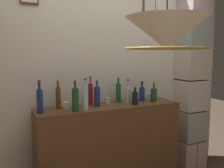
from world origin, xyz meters
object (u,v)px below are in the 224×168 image
(liquor_bottle_whiskey, at_px, (142,93))
(liquor_bottle_vermouth, at_px, (85,98))
(liquor_bottle_gin, at_px, (154,95))
(glass_tumbler_highball, at_px, (66,106))
(liquor_bottle_brandy, at_px, (128,95))
(liquor_bottle_rum, at_px, (90,94))
(glass_tumbler_shot, at_px, (149,96))
(pendant_lamp, at_px, (166,34))
(liquor_bottle_port, at_px, (97,96))
(liquor_bottle_tequila, at_px, (40,100))
(liquor_bottle_vodka, at_px, (135,98))
(glass_tumbler_rocks, at_px, (107,101))
(liquor_bottle_amaro, at_px, (118,92))
(liquor_bottle_rye, at_px, (58,97))
(liquor_bottle_scotch, at_px, (75,99))

(liquor_bottle_whiskey, bearing_deg, liquor_bottle_vermouth, -166.57)
(liquor_bottle_gin, height_order, glass_tumbler_highball, liquor_bottle_gin)
(liquor_bottle_brandy, bearing_deg, liquor_bottle_rum, 166.52)
(liquor_bottle_rum, height_order, glass_tumbler_shot, liquor_bottle_rum)
(liquor_bottle_vermouth, relative_size, pendant_lamp, 0.52)
(liquor_bottle_rum, height_order, liquor_bottle_port, liquor_bottle_rum)
(liquor_bottle_tequila, height_order, liquor_bottle_vodka, liquor_bottle_tequila)
(liquor_bottle_rum, xyz_separation_m, liquor_bottle_whiskey, (0.65, -0.06, -0.03))
(liquor_bottle_gin, relative_size, liquor_bottle_brandy, 0.86)
(liquor_bottle_brandy, distance_m, glass_tumbler_rocks, 0.25)
(pendant_lamp, bearing_deg, liquor_bottle_tequila, 130.24)
(liquor_bottle_brandy, height_order, liquor_bottle_port, liquor_bottle_port)
(liquor_bottle_gin, relative_size, glass_tumbler_highball, 3.22)
(liquor_bottle_gin, height_order, liquor_bottle_vermouth, liquor_bottle_vermouth)
(glass_tumbler_highball, bearing_deg, glass_tumbler_shot, 3.51)
(liquor_bottle_amaro, bearing_deg, liquor_bottle_rye, -178.48)
(liquor_bottle_tequila, distance_m, glass_tumbler_rocks, 0.81)
(liquor_bottle_scotch, bearing_deg, pendant_lamp, -61.71)
(liquor_bottle_gin, bearing_deg, liquor_bottle_rye, 173.10)
(liquor_bottle_tequila, xyz_separation_m, glass_tumbler_shot, (1.37, 0.13, -0.09))
(liquor_bottle_scotch, relative_size, glass_tumbler_highball, 4.21)
(glass_tumbler_rocks, bearing_deg, liquor_bottle_gin, -13.32)
(liquor_bottle_port, relative_size, liquor_bottle_amaro, 0.98)
(liquor_bottle_rum, relative_size, glass_tumbler_shot, 3.80)
(liquor_bottle_tequila, xyz_separation_m, liquor_bottle_vodka, (1.05, -0.05, -0.05))
(liquor_bottle_port, bearing_deg, liquor_bottle_gin, -4.50)
(glass_tumbler_rocks, bearing_deg, liquor_bottle_vermouth, -146.94)
(liquor_bottle_port, relative_size, glass_tumbler_rocks, 3.98)
(liquor_bottle_rye, relative_size, liquor_bottle_whiskey, 1.25)
(liquor_bottle_rye, bearing_deg, liquor_bottle_brandy, -5.95)
(liquor_bottle_vermouth, height_order, liquor_bottle_port, liquor_bottle_vermouth)
(liquor_bottle_scotch, height_order, liquor_bottle_vermouth, liquor_bottle_vermouth)
(liquor_bottle_vodka, relative_size, liquor_bottle_rye, 0.66)
(liquor_bottle_vermouth, relative_size, liquor_bottle_amaro, 1.09)
(liquor_bottle_amaro, height_order, glass_tumbler_shot, liquor_bottle_amaro)
(liquor_bottle_brandy, bearing_deg, glass_tumbler_shot, 13.01)
(liquor_bottle_gin, relative_size, glass_tumbler_shot, 2.83)
(liquor_bottle_vodka, bearing_deg, glass_tumbler_shot, 30.60)
(liquor_bottle_brandy, xyz_separation_m, liquor_bottle_port, (-0.39, 0.00, 0.01))
(pendant_lamp, bearing_deg, liquor_bottle_brandy, 76.97)
(liquor_bottle_whiskey, relative_size, glass_tumbler_rocks, 3.28)
(liquor_bottle_brandy, xyz_separation_m, glass_tumbler_highball, (-0.74, 0.01, -0.07))
(liquor_bottle_vermouth, height_order, pendant_lamp, pendant_lamp)
(pendant_lamp, bearing_deg, liquor_bottle_rye, 118.23)
(liquor_bottle_gin, xyz_separation_m, liquor_bottle_port, (-0.72, 0.06, 0.03))
(glass_tumbler_highball, bearing_deg, liquor_bottle_tequila, -166.33)
(liquor_bottle_rye, bearing_deg, liquor_bottle_gin, -6.90)
(pendant_lamp, bearing_deg, glass_tumbler_rocks, 90.06)
(liquor_bottle_tequila, xyz_separation_m, liquor_bottle_rum, (0.59, 0.16, -0.00))
(liquor_bottle_brandy, bearing_deg, liquor_bottle_whiskey, 10.73)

